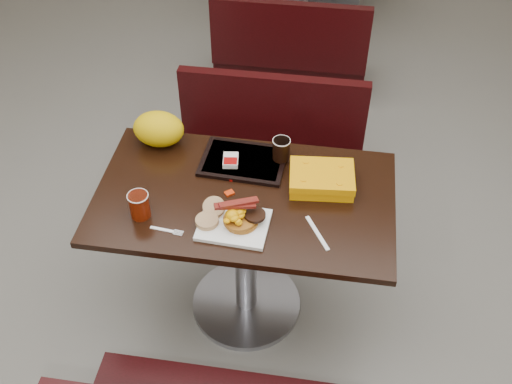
# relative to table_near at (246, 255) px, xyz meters

# --- Properties ---
(floor) EXTENTS (6.00, 7.00, 0.01)m
(floor) POSITION_rel_table_near_xyz_m (0.00, 0.00, -0.38)
(floor) COLOR slate
(floor) RESTS_ON ground
(table_near) EXTENTS (1.20, 0.70, 0.75)m
(table_near) POSITION_rel_table_near_xyz_m (0.00, 0.00, 0.00)
(table_near) COLOR black
(table_near) RESTS_ON floor
(bench_near_n) EXTENTS (1.00, 0.46, 0.72)m
(bench_near_n) POSITION_rel_table_near_xyz_m (0.00, 0.70, -0.02)
(bench_near_n) COLOR black
(bench_near_n) RESTS_ON floor
(bench_far_s) EXTENTS (1.00, 0.46, 0.72)m
(bench_far_s) POSITION_rel_table_near_xyz_m (0.00, 1.90, -0.02)
(bench_far_s) COLOR black
(bench_far_s) RESTS_ON floor
(platter) EXTENTS (0.27, 0.22, 0.02)m
(platter) POSITION_rel_table_near_xyz_m (-0.01, -0.18, 0.38)
(platter) COLOR white
(platter) RESTS_ON table_near
(pancake_stack) EXTENTS (0.15, 0.15, 0.03)m
(pancake_stack) POSITION_rel_table_near_xyz_m (0.02, -0.16, 0.40)
(pancake_stack) COLOR #A46E1B
(pancake_stack) RESTS_ON platter
(sausage_patty) EXTENTS (0.10, 0.10, 0.01)m
(sausage_patty) POSITION_rel_table_near_xyz_m (0.07, -0.15, 0.42)
(sausage_patty) COLOR black
(sausage_patty) RESTS_ON pancake_stack
(scrambled_eggs) EXTENTS (0.10, 0.09, 0.05)m
(scrambled_eggs) POSITION_rel_table_near_xyz_m (-0.02, -0.18, 0.44)
(scrambled_eggs) COLOR #FFBF05
(scrambled_eggs) RESTS_ON pancake_stack
(bacon_strips) EXTENTS (0.17, 0.12, 0.01)m
(bacon_strips) POSITION_rel_table_near_xyz_m (-0.01, -0.16, 0.47)
(bacon_strips) COLOR #4E050D
(bacon_strips) RESTS_ON scrambled_eggs
(muffin_bottom) EXTENTS (0.10, 0.10, 0.02)m
(muffin_bottom) POSITION_rel_table_near_xyz_m (-0.11, -0.19, 0.40)
(muffin_bottom) COLOR tan
(muffin_bottom) RESTS_ON platter
(muffin_top) EXTENTS (0.09, 0.09, 0.05)m
(muffin_top) POSITION_rel_table_near_xyz_m (-0.10, -0.12, 0.41)
(muffin_top) COLOR tan
(muffin_top) RESTS_ON platter
(coffee_cup_near) EXTENTS (0.09, 0.09, 0.11)m
(coffee_cup_near) POSITION_rel_table_near_xyz_m (-0.38, -0.17, 0.43)
(coffee_cup_near) COLOR #951C05
(coffee_cup_near) RESTS_ON table_near
(fork) EXTENTS (0.13, 0.04, 0.00)m
(fork) POSITION_rel_table_near_xyz_m (-0.28, -0.23, 0.38)
(fork) COLOR white
(fork) RESTS_ON table_near
(knife) EXTENTS (0.10, 0.17, 0.00)m
(knife) POSITION_rel_table_near_xyz_m (0.31, -0.16, 0.38)
(knife) COLOR white
(knife) RESTS_ON table_near
(condiment_syrup) EXTENTS (0.05, 0.04, 0.01)m
(condiment_syrup) POSITION_rel_table_near_xyz_m (-0.06, -0.00, 0.38)
(condiment_syrup) COLOR red
(condiment_syrup) RESTS_ON table_near
(condiment_ketchup) EXTENTS (0.04, 0.04, 0.01)m
(condiment_ketchup) POSITION_rel_table_near_xyz_m (-0.06, 0.08, 0.38)
(condiment_ketchup) COLOR #8C0504
(condiment_ketchup) RESTS_ON table_near
(tray) EXTENTS (0.36, 0.27, 0.02)m
(tray) POSITION_rel_table_near_xyz_m (-0.04, 0.19, 0.38)
(tray) COLOR black
(tray) RESTS_ON table_near
(hashbrown_sleeve_left) EXTENTS (0.07, 0.09, 0.02)m
(hashbrown_sleeve_left) POSITION_rel_table_near_xyz_m (-0.09, 0.17, 0.40)
(hashbrown_sleeve_left) COLOR silver
(hashbrown_sleeve_left) RESTS_ON tray
(coffee_cup_far) EXTENTS (0.09, 0.09, 0.10)m
(coffee_cup_far) POSITION_rel_table_near_xyz_m (0.12, 0.23, 0.44)
(coffee_cup_far) COLOR black
(coffee_cup_far) RESTS_ON tray
(clamshell) EXTENTS (0.27, 0.22, 0.07)m
(clamshell) POSITION_rel_table_near_xyz_m (0.30, 0.10, 0.41)
(clamshell) COLOR orange
(clamshell) RESTS_ON table_near
(paper_bag) EXTENTS (0.25, 0.20, 0.15)m
(paper_bag) POSITION_rel_table_near_xyz_m (-0.42, 0.27, 0.45)
(paper_bag) COLOR #DB9D07
(paper_bag) RESTS_ON table_near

